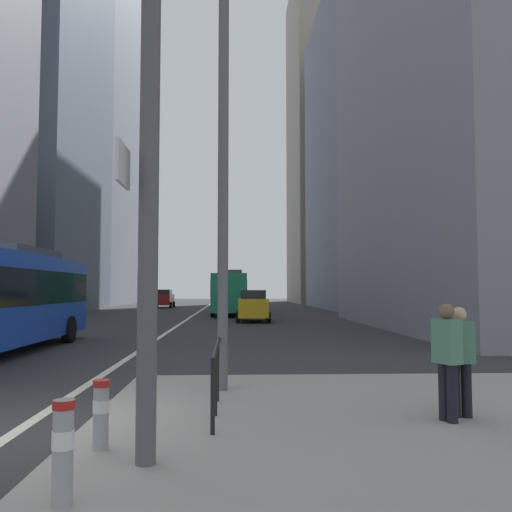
% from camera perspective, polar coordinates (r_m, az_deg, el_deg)
% --- Properties ---
extents(ground_plane, '(160.00, 160.00, 0.00)m').
position_cam_1_polar(ground_plane, '(27.93, -8.78, -7.66)').
color(ground_plane, '#303033').
extents(median_island, '(9.00, 10.00, 0.15)m').
position_cam_1_polar(median_island, '(7.38, 17.92, -18.70)').
color(median_island, gray).
rests_on(median_island, ground).
extents(lane_centre_line, '(0.20, 80.00, 0.01)m').
position_cam_1_polar(lane_centre_line, '(37.86, -7.10, -6.57)').
color(lane_centre_line, beige).
rests_on(lane_centre_line, ground).
extents(office_tower_left_mid, '(12.10, 17.71, 43.10)m').
position_cam_1_polar(office_tower_left_mid, '(54.98, -23.68, 17.57)').
color(office_tower_left_mid, slate).
rests_on(office_tower_left_mid, ground).
extents(office_tower_left_far, '(10.47, 25.07, 46.11)m').
position_cam_1_polar(office_tower_left_far, '(77.74, -16.91, 12.31)').
color(office_tower_left_far, slate).
rests_on(office_tower_left_far, ground).
extents(office_tower_right_mid, '(10.18, 22.29, 31.78)m').
position_cam_1_polar(office_tower_right_mid, '(57.12, 11.99, 10.59)').
color(office_tower_right_mid, slate).
rests_on(office_tower_right_mid, ground).
extents(office_tower_right_far, '(10.62, 17.84, 48.11)m').
position_cam_1_polar(office_tower_right_far, '(81.23, 7.74, 12.23)').
color(office_tower_right_far, gray).
rests_on(office_tower_right_far, ground).
extents(city_bus_red_receding, '(2.88, 11.66, 3.40)m').
position_cam_1_polar(city_bus_red_receding, '(42.11, -2.71, -3.79)').
color(city_bus_red_receding, '#198456').
rests_on(city_bus_red_receding, ground).
extents(car_oncoming_mid, '(2.05, 4.13, 1.94)m').
position_cam_1_polar(car_oncoming_mid, '(57.50, -9.90, -4.52)').
color(car_oncoming_mid, maroon).
rests_on(car_oncoming_mid, ground).
extents(car_receding_near, '(2.12, 4.31, 1.94)m').
position_cam_1_polar(car_receding_near, '(32.74, -0.32, -5.35)').
color(car_receding_near, gold).
rests_on(car_receding_near, ground).
extents(street_lamp_post, '(5.50, 0.32, 8.00)m').
position_cam_1_polar(street_lamp_post, '(10.49, -3.53, 14.57)').
color(street_lamp_post, '#56565B').
rests_on(street_lamp_post, median_island).
extents(bollard_left, '(0.20, 0.20, 0.90)m').
position_cam_1_polar(bollard_left, '(5.19, -20.05, -18.68)').
color(bollard_left, '#99999E').
rests_on(bollard_left, median_island).
extents(bollard_right, '(0.20, 0.20, 0.80)m').
position_cam_1_polar(bollard_right, '(6.72, -16.33, -15.66)').
color(bollard_right, '#99999E').
rests_on(bollard_right, median_island).
extents(pedestrian_railing, '(0.06, 3.12, 0.98)m').
position_cam_1_polar(pedestrian_railing, '(8.57, -4.26, -11.50)').
color(pedestrian_railing, black).
rests_on(pedestrian_railing, median_island).
extents(pedestrian_waiting, '(0.36, 0.44, 1.66)m').
position_cam_1_polar(pedestrian_waiting, '(8.13, 19.87, -10.07)').
color(pedestrian_waiting, black).
rests_on(pedestrian_waiting, median_island).
extents(pedestrian_walking, '(0.41, 0.29, 1.60)m').
position_cam_1_polar(pedestrian_walking, '(8.48, 21.10, -10.02)').
color(pedestrian_walking, black).
rests_on(pedestrian_walking, median_island).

